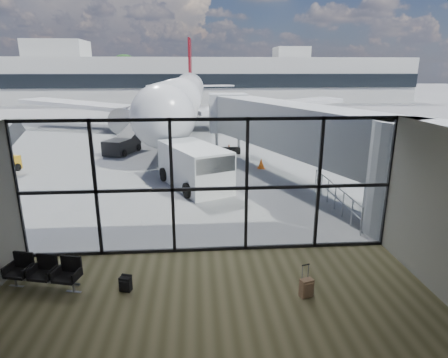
{
  "coord_description": "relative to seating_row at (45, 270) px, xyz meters",
  "views": [
    {
      "loc": [
        -0.42,
        -11.51,
        5.9
      ],
      "look_at": [
        0.7,
        3.0,
        1.64
      ],
      "focal_mm": 30.0,
      "sensor_mm": 36.0,
      "label": 1
    }
  ],
  "objects": [
    {
      "name": "belt_loader",
      "position": [
        -1.06,
        17.88,
        0.11
      ],
      "size": [
        2.67,
        4.33,
        1.89
      ],
      "rotation": [
        0.0,
        0.0,
        -0.34
      ],
      "color": "black",
      "rests_on": "ground"
    },
    {
      "name": "service_van",
      "position": [
        4.22,
        9.16,
        0.58
      ],
      "size": [
        4.02,
        5.4,
        2.15
      ],
      "rotation": [
        0.0,
        0.0,
        0.43
      ],
      "color": "white",
      "rests_on": "ground"
    },
    {
      "name": "jet_bridge",
      "position": [
        9.59,
        8.94,
        2.23
      ],
      "size": [
        8.0,
        16.5,
        4.33
      ],
      "color": "gray",
      "rests_on": "ground"
    },
    {
      "name": "seating_row",
      "position": [
        0.0,
        0.0,
        0.0
      ],
      "size": [
        2.14,
        1.06,
        0.95
      ],
      "rotation": [
        0.0,
        0.0,
        -0.24
      ],
      "color": "gray",
      "rests_on": "ground"
    },
    {
      "name": "tree_2",
      "position": [
        -28.31,
        73.86,
        5.35
      ],
      "size": [
        6.27,
        6.27,
        9.03
      ],
      "color": "#382619",
      "rests_on": "ground"
    },
    {
      "name": "tree_3",
      "position": [
        -22.31,
        73.86,
        4.11
      ],
      "size": [
        4.95,
        4.95,
        7.12
      ],
      "color": "#382619",
      "rests_on": "ground"
    },
    {
      "name": "tree_5",
      "position": [
        -10.31,
        73.86,
        5.35
      ],
      "size": [
        6.27,
        6.27,
        9.03
      ],
      "color": "#382619",
      "rests_on": "ground"
    },
    {
      "name": "tree_1",
      "position": [
        -34.31,
        73.86,
        4.73
      ],
      "size": [
        5.61,
        5.61,
        8.07
      ],
      "color": "#382619",
      "rests_on": "ground"
    },
    {
      "name": "suitcase",
      "position": [
        7.16,
        -1.04,
        -0.25
      ],
      "size": [
        0.39,
        0.32,
        0.93
      ],
      "rotation": [
        0.0,
        0.0,
        0.31
      ],
      "color": "#8F6A4F",
      "rests_on": "ground"
    },
    {
      "name": "backpack",
      "position": [
        2.25,
        -0.38,
        -0.3
      ],
      "size": [
        0.36,
        0.35,
        0.47
      ],
      "rotation": [
        0.0,
        0.0,
        -0.32
      ],
      "color": "black",
      "rests_on": "ground"
    },
    {
      "name": "airliner",
      "position": [
        3.03,
        30.6,
        2.6
      ],
      "size": [
        34.4,
        39.84,
        10.26
      ],
      "rotation": [
        0.0,
        0.0,
        -0.04
      ],
      "color": "silver",
      "rests_on": "ground"
    },
    {
      "name": "ground",
      "position": [
        4.69,
        41.86,
        -0.53
      ],
      "size": [
        220.0,
        220.0,
        0.0
      ],
      "primitive_type": "plane",
      "color": "slate",
      "rests_on": "ground"
    },
    {
      "name": "traffic_cone_c",
      "position": [
        6.73,
        17.45,
        -0.22
      ],
      "size": [
        0.45,
        0.45,
        0.65
      ],
      "color": "#FF5B0D",
      "rests_on": "ground"
    },
    {
      "name": "lounge_shell",
      "position": [
        4.69,
        -2.94,
        2.12
      ],
      "size": [
        12.02,
        8.01,
        4.51
      ],
      "color": "brown",
      "rests_on": "ground"
    },
    {
      "name": "traffic_cone_b",
      "position": [
        8.3,
        12.64,
        -0.22
      ],
      "size": [
        0.45,
        0.45,
        0.64
      ],
      "color": "#E5580C",
      "rests_on": "ground"
    },
    {
      "name": "tree_4",
      "position": [
        -16.31,
        73.86,
        4.73
      ],
      "size": [
        5.61,
        5.61,
        8.07
      ],
      "color": "#382619",
      "rests_on": "ground"
    },
    {
      "name": "apron_railing",
      "position": [
        10.29,
        5.36,
        0.19
      ],
      "size": [
        0.06,
        5.46,
        1.11
      ],
      "color": "gray",
      "rests_on": "ground"
    },
    {
      "name": "far_terminal",
      "position": [
        4.11,
        63.84,
        3.68
      ],
      "size": [
        80.0,
        12.2,
        11.0
      ],
      "color": "#A6A6A2",
      "rests_on": "ground"
    },
    {
      "name": "glass_curtain_wall",
      "position": [
        4.69,
        1.86,
        1.72
      ],
      "size": [
        12.1,
        0.12,
        4.5
      ],
      "color": "white",
      "rests_on": "ground"
    }
  ]
}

